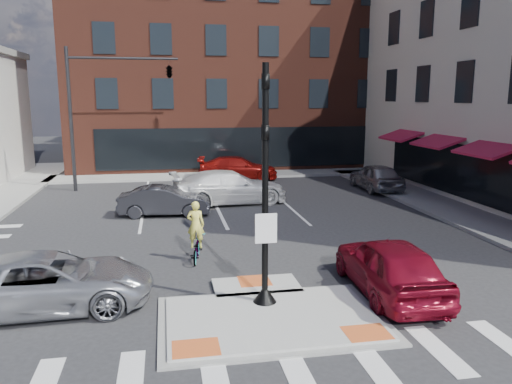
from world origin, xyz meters
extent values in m
plane|color=#28282B|center=(0.00, 0.00, 0.00)|extent=(120.00, 120.00, 0.00)
cube|color=gray|center=(0.00, -0.50, 0.03)|extent=(5.40, 3.60, 0.06)
cube|color=#A8A8A3|center=(0.00, -0.50, 0.06)|extent=(5.00, 3.20, 0.12)
cube|color=#A8A8A3|center=(0.00, 1.60, 0.06)|extent=(2.40, 1.40, 0.12)
cube|color=#DD5D27|center=(-1.90, -1.70, 0.12)|extent=(1.00, 0.80, 0.01)
cube|color=#DD5D27|center=(1.90, -1.70, 0.12)|extent=(1.00, 0.80, 0.01)
cube|color=#DD5D27|center=(0.00, 1.90, 0.12)|extent=(0.90, 0.90, 0.01)
cube|color=gray|center=(-11.00, 20.00, 0.07)|extent=(3.00, 20.00, 0.15)
cube|color=gray|center=(10.80, 10.00, 0.07)|extent=(3.00, 24.00, 0.15)
cube|color=gray|center=(3.00, 22.00, 0.07)|extent=(26.00, 3.00, 0.15)
cube|color=#54251A|center=(3.00, 32.00, 7.50)|extent=(24.00, 18.00, 15.00)
cube|color=black|center=(3.00, 23.00, 1.80)|extent=(20.00, 0.12, 2.80)
cube|color=black|center=(12.00, 10.00, 1.70)|extent=(0.12, 16.00, 2.60)
cube|color=#C71A43|center=(11.30, 10.00, 3.05)|extent=(1.46, 3.00, 0.58)
cube|color=#C71A43|center=(11.30, 16.00, 3.05)|extent=(1.46, 3.00, 0.58)
cube|color=slate|center=(-4.00, 52.00, 5.00)|extent=(10.00, 12.00, 10.00)
cube|color=brown|center=(9.00, 54.00, 6.00)|extent=(12.00, 12.00, 12.00)
cone|color=black|center=(0.00, 0.40, 0.34)|extent=(0.60, 0.60, 0.45)
cylinder|color=black|center=(0.00, 0.40, 3.20)|extent=(0.16, 0.16, 5.80)
cube|color=white|center=(0.00, 0.28, 2.10)|extent=(0.55, 0.04, 0.75)
imported|color=black|center=(0.00, 0.40, 5.30)|extent=(0.18, 0.22, 1.10)
imported|color=black|center=(0.00, 0.40, 4.10)|extent=(0.18, 0.22, 1.10)
cylinder|color=black|center=(-7.50, 18.00, 4.00)|extent=(0.20, 0.20, 8.00)
cylinder|color=black|center=(-4.50, 18.00, 7.40)|extent=(6.00, 0.14, 0.14)
imported|color=black|center=(-2.00, 18.00, 6.80)|extent=(0.48, 2.24, 0.90)
imported|color=#AEB0B5|center=(-5.41, 1.22, 0.72)|extent=(5.30, 2.64, 1.44)
imported|color=maroon|center=(3.50, 0.62, 0.80)|extent=(2.05, 4.74, 1.59)
imported|color=silver|center=(0.72, 13.00, 0.84)|extent=(6.01, 2.97, 1.68)
imported|color=#28282D|center=(-2.50, 11.00, 0.67)|extent=(4.20, 1.80, 1.35)
imported|color=#9E9FA5|center=(9.50, 15.16, 0.78)|extent=(1.87, 4.58, 1.55)
imported|color=maroon|center=(2.23, 20.34, 0.74)|extent=(5.37, 2.80, 1.49)
imported|color=#3F3F44|center=(-1.50, 4.35, 0.41)|extent=(0.77, 1.61, 0.81)
imported|color=#F6EB56|center=(-1.50, 4.35, 1.23)|extent=(0.62, 0.46, 1.56)
camera|label=1|loc=(-2.40, -11.43, 5.31)|focal=35.00mm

